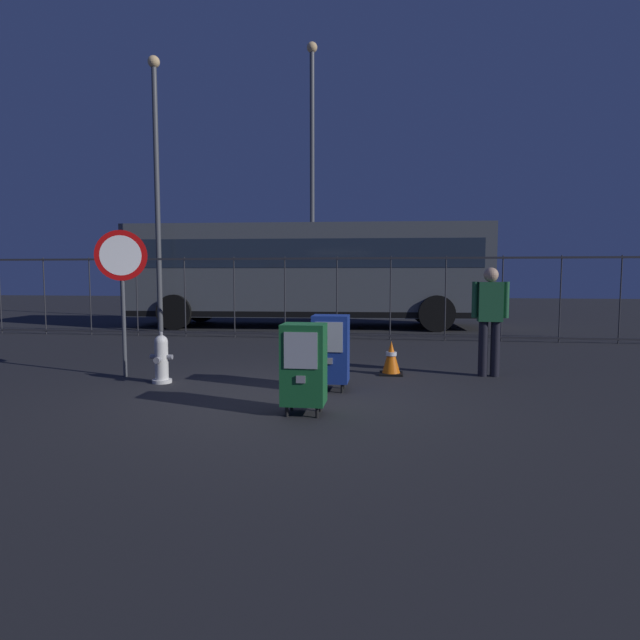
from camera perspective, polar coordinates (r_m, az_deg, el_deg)
The scene contains 11 objects.
ground_plane at distance 6.78m, azimuth -3.96°, elevation -8.44°, with size 60.00×60.00×0.00m, color #262628.
fire_hydrant at distance 8.00m, azimuth -16.68°, elevation -4.01°, with size 0.33×0.32×0.75m.
newspaper_box_primary at distance 5.93m, azimuth -1.75°, elevation -4.74°, with size 0.48×0.42×1.02m.
newspaper_box_secondary at distance 7.14m, azimuth 1.16°, elevation -3.09°, with size 0.48×0.42×1.02m.
stop_sign at distance 8.57m, azimuth -20.53°, elevation 4.85°, with size 0.71×0.31×2.23m.
pedestrian at distance 8.50m, azimuth 17.80°, elevation 0.51°, with size 0.55×0.22×1.67m.
traffic_cone at distance 8.38m, azimuth 7.66°, elevation -4.09°, with size 0.36×0.36×0.53m.
fence_barrier at distance 12.85m, azimuth 1.83°, elevation 2.48°, with size 18.03×0.04×2.00m.
bus_near at distance 15.98m, azimuth -1.35°, elevation 5.43°, with size 10.63×3.27×3.00m.
street_light_near_left at distance 15.35m, azimuth -17.15°, elevation 14.65°, with size 0.32×0.32×7.30m.
street_light_near_right at distance 16.73m, azimuth -0.85°, elevation 16.11°, with size 0.32×0.32×8.46m.
Camera 1 is at (1.37, -6.45, 1.56)m, focal length 29.78 mm.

